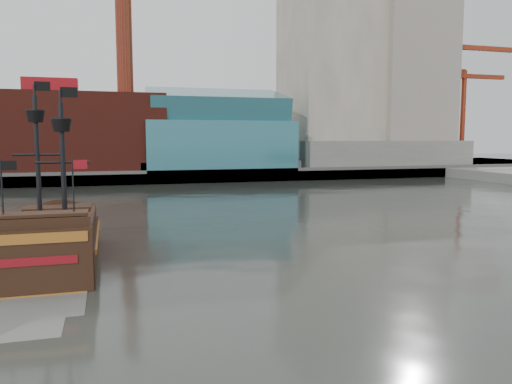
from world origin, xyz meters
name	(u,v)px	position (x,y,z in m)	size (l,w,h in m)	color
ground	(286,262)	(0.00, 0.00, 0.00)	(400.00, 400.00, 0.00)	#2A2D28
promenade_far	(159,169)	(0.00, 92.00, 1.00)	(220.00, 60.00, 2.00)	slate
seawall	(174,177)	(0.00, 62.50, 1.30)	(220.00, 1.00, 2.60)	#4C4C49
skyline	(183,68)	(5.21, 84.56, 24.55)	(149.00, 45.00, 62.00)	brown
crane_a	(459,99)	(78.63, 82.00, 19.11)	(22.50, 4.00, 32.25)	slate
crane_b	(464,114)	(88.23, 92.00, 15.57)	(19.10, 4.00, 26.25)	slate
pirate_ship	(52,248)	(-15.49, 3.54, 1.21)	(5.78, 17.92, 13.40)	black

